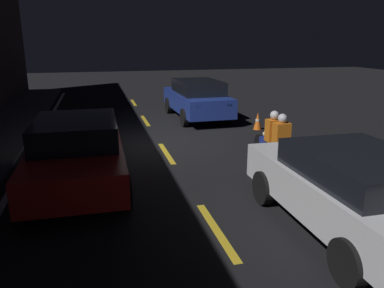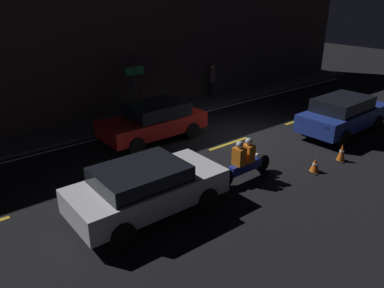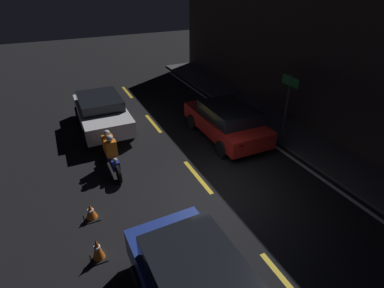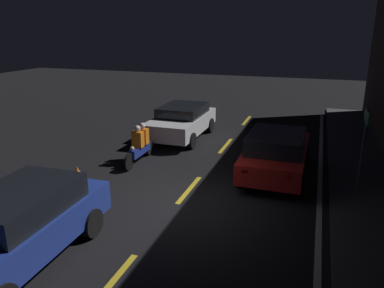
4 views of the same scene
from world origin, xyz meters
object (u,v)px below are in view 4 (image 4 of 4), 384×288
traffic_cone_near (78,174)px  traffic_cone_mid (43,190)px  shop_sign (365,134)px  motorcycle (140,144)px  sedan_white (182,121)px  taxi_red (276,152)px  sedan_blue (17,226)px

traffic_cone_near → traffic_cone_mid: traffic_cone_mid is taller
shop_sign → motorcycle: bearing=-93.7°
sedan_white → shop_sign: bearing=61.3°
taxi_red → motorcycle: taxi_red is taller
sedan_blue → traffic_cone_near: size_ratio=9.15×
traffic_cone_mid → shop_sign: shop_sign is taller
traffic_cone_near → traffic_cone_mid: (1.45, -0.07, 0.07)m
traffic_cone_mid → sedan_white: bearing=167.9°
traffic_cone_mid → shop_sign: (-3.21, 8.22, 1.49)m
taxi_red → traffic_cone_mid: taxi_red is taller
sedan_white → taxi_red: (3.10, 4.32, 0.02)m
taxi_red → shop_sign: shop_sign is taller
taxi_red → traffic_cone_near: size_ratio=8.55×
sedan_blue → taxi_red: bearing=144.7°
sedan_blue → traffic_cone_mid: size_ratio=7.03×
sedan_white → sedan_blue: (9.49, 0.01, 0.06)m
sedan_blue → traffic_cone_near: 4.26m
sedan_white → shop_sign: shop_sign is taller
motorcycle → traffic_cone_mid: 3.85m
motorcycle → traffic_cone_mid: motorcycle is taller
sedan_blue → motorcycle: (-6.17, -0.36, -0.18)m
motorcycle → traffic_cone_near: 2.49m
sedan_blue → motorcycle: sedan_blue is taller
motorcycle → traffic_cone_mid: bearing=-18.2°
motorcycle → shop_sign: 7.17m
traffic_cone_mid → motorcycle: bearing=162.5°
traffic_cone_mid → sedan_blue: bearing=31.0°
sedan_blue → traffic_cone_near: sedan_blue is taller
taxi_red → traffic_cone_mid: size_ratio=6.57×
sedan_white → traffic_cone_mid: 7.15m
sedan_white → sedan_blue: bearing=0.7°
taxi_red → motorcycle: size_ratio=1.82×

